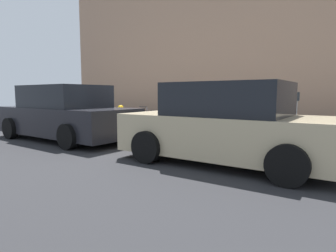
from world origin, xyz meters
TOP-DOWN VIEW (x-y plane):
  - ground_plane at (0.00, 0.00)m, footprint 40.00×40.00m
  - sidewalk_curb at (0.00, -2.50)m, footprint 18.00×5.00m
  - building_facade_sidewalk_side at (0.00, -8.97)m, footprint 24.00×3.00m
  - suitcase_maroon_0 at (-3.38, -0.87)m, footprint 0.49×0.23m
  - suitcase_olive_1 at (-2.78, -0.88)m, footprint 0.48×0.21m
  - suitcase_silver_2 at (-2.17, -0.92)m, footprint 0.50×0.27m
  - suitcase_teal_3 at (-1.58, -0.88)m, footprint 0.46×0.23m
  - suitcase_black_4 at (-1.05, -0.84)m, footprint 0.36×0.23m
  - suitcase_red_5 at (-0.56, -0.86)m, footprint 0.41×0.27m
  - suitcase_navy_6 at (-0.06, -0.87)m, footprint 0.36×0.23m
  - suitcase_maroon_7 at (0.45, -0.91)m, footprint 0.42×0.25m
  - fire_hydrant at (1.46, -0.85)m, footprint 0.39×0.21m
  - bollard_post at (2.14, -0.70)m, footprint 0.15×0.15m
  - parking_meter at (-4.46, -1.10)m, footprint 0.12×0.09m
  - parked_car_beige_0 at (-3.71, 1.48)m, footprint 4.25×2.07m
  - parked_car_charcoal_1 at (1.49, 1.48)m, footprint 4.76×2.16m

SIDE VIEW (x-z plane):
  - ground_plane at x=0.00m, z-range 0.00..0.00m
  - sidewalk_curb at x=0.00m, z-range 0.00..0.14m
  - suitcase_black_4 at x=-1.05m, z-range 0.11..0.73m
  - suitcase_silver_2 at x=-2.17m, z-range 0.03..0.81m
  - suitcase_maroon_7 at x=0.45m, z-range 0.03..0.83m
  - suitcase_maroon_0 at x=-3.38m, z-range 0.11..0.77m
  - suitcase_navy_6 at x=-0.06m, z-range 0.11..0.79m
  - suitcase_red_5 at x=-0.56m, z-range 0.01..0.96m
  - suitcase_olive_1 at x=-2.78m, z-range 0.11..0.86m
  - suitcase_teal_3 at x=-1.58m, z-range 0.03..0.96m
  - bollard_post at x=2.14m, z-range 0.14..0.89m
  - fire_hydrant at x=1.46m, z-range 0.16..0.98m
  - parked_car_beige_0 at x=-3.71m, z-range -0.05..1.53m
  - parked_car_charcoal_1 at x=1.49m, z-range -0.05..1.57m
  - parking_meter at x=-4.46m, z-range 0.33..1.60m
  - building_facade_sidewalk_side at x=0.00m, z-range 0.00..8.31m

